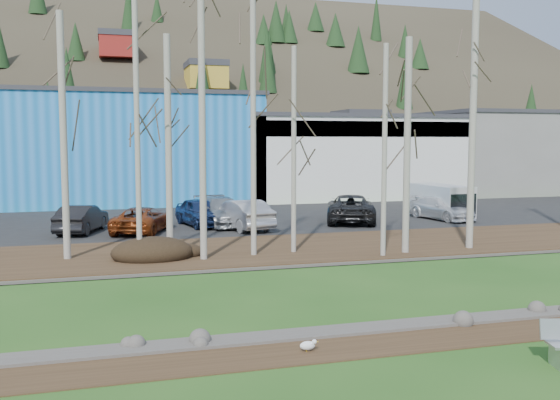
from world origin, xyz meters
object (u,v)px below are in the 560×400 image
object	(u,v)px
car_1	(143,220)
car_4	(242,214)
car_0	(82,219)
van_white	(443,201)
seagull	(308,345)
car_6	(441,208)
car_5	(351,208)
car_2	(221,211)
car_3	(201,212)

from	to	relation	value
car_1	car_4	xyz separation A→B (m)	(5.00, -0.25, 0.13)
car_0	van_white	xyz separation A→B (m)	(20.60, 0.62, 0.27)
seagull	van_white	xyz separation A→B (m)	(15.24, 20.16, 0.93)
car_6	van_white	bearing A→B (deg)	44.02
car_1	car_4	distance (m)	5.01
car_5	car_2	bearing A→B (deg)	15.53
car_4	car_0	bearing A→B (deg)	-20.77
car_2	car_3	bearing A→B (deg)	171.80
car_5	seagull	bearing A→B (deg)	86.13
car_6	car_1	bearing A→B (deg)	169.56
car_0	car_4	size ratio (longest dim) A/B	0.90
van_white	seagull	bearing A→B (deg)	-131.24
car_0	van_white	distance (m)	20.61
car_0	car_6	size ratio (longest dim) A/B	0.95
car_0	van_white	size ratio (longest dim) A/B	0.93
seagull	car_2	bearing A→B (deg)	103.48
car_1	car_5	distance (m)	11.58
seagull	car_5	size ratio (longest dim) A/B	0.08
car_3	car_6	world-z (taller)	car_3
car_4	car_5	world-z (taller)	car_5
car_1	car_6	world-z (taller)	car_6
van_white	car_0	bearing A→B (deg)	177.57
seagull	van_white	distance (m)	25.29
seagull	car_3	distance (m)	20.42
car_2	car_3	distance (m)	1.12
seagull	car_4	world-z (taller)	car_4
car_4	van_white	size ratio (longest dim) A/B	1.03
car_2	car_6	bearing A→B (deg)	-11.38
car_0	car_3	size ratio (longest dim) A/B	0.97
seagull	car_4	size ratio (longest dim) A/B	0.09
car_3	car_5	xyz separation A→B (m)	(8.38, -0.73, 0.04)
car_0	car_2	distance (m)	7.27
car_6	van_white	distance (m)	1.09
car_4	car_6	xyz separation A→B (m)	(12.09, 0.76, -0.13)
car_0	car_1	xyz separation A→B (m)	(2.93, -0.76, -0.05)
car_1	seagull	bearing A→B (deg)	118.59
car_5	car_0	bearing A→B (deg)	21.49
seagull	car_5	bearing A→B (deg)	83.84
seagull	car_0	xyz separation A→B (m)	(-5.36, 19.55, 0.67)
car_1	car_0	bearing A→B (deg)	6.70
seagull	car_1	distance (m)	18.95
car_0	car_2	xyz separation A→B (m)	(7.22, 0.82, 0.05)
van_white	car_1	bearing A→B (deg)	-179.69
car_5	car_3	bearing A→B (deg)	16.04
car_1	car_4	world-z (taller)	car_4
car_3	car_5	bearing A→B (deg)	-16.80
van_white	car_5	bearing A→B (deg)	-179.56
car_0	car_2	size ratio (longest dim) A/B	0.82
car_0	car_6	distance (m)	20.02
car_1	van_white	world-z (taller)	van_white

